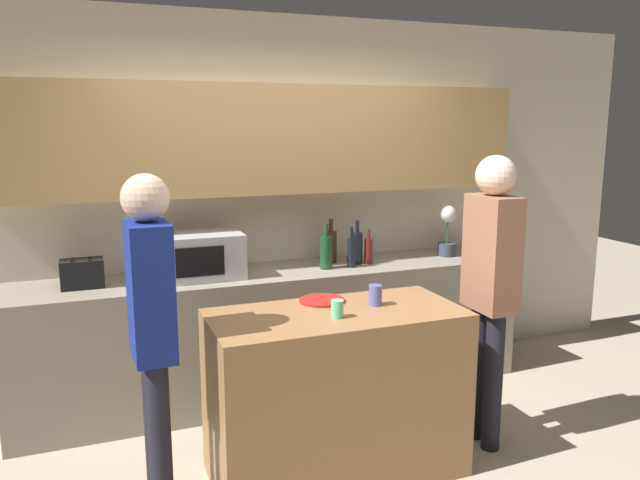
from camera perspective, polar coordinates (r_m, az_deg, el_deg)
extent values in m
cube|color=beige|center=(4.65, -5.08, 3.36)|extent=(6.40, 0.08, 2.70)
cube|color=tan|center=(4.42, -4.47, 9.17)|extent=(3.74, 0.32, 0.75)
cube|color=gray|center=(4.53, -3.67, -8.44)|extent=(3.60, 0.62, 0.92)
cube|color=#996B42|center=(3.55, 1.49, -13.83)|extent=(1.38, 0.64, 0.94)
cube|color=#B7BABC|center=(4.25, -10.70, -1.37)|extent=(0.52, 0.38, 0.30)
cube|color=black|center=(4.05, -10.90, -1.96)|extent=(0.31, 0.01, 0.19)
cube|color=black|center=(4.20, -20.91, -2.88)|extent=(0.26, 0.16, 0.18)
cube|color=black|center=(4.18, -21.68, -1.70)|extent=(0.02, 0.11, 0.01)
cube|color=black|center=(4.18, -20.31, -1.61)|extent=(0.02, 0.11, 0.01)
cylinder|color=#333D4C|center=(4.96, 11.50, -0.85)|extent=(0.14, 0.14, 0.10)
cylinder|color=#38662D|center=(4.93, 11.56, 0.74)|extent=(0.01, 0.01, 0.18)
sphere|color=silver|center=(4.91, 11.62, 2.35)|extent=(0.13, 0.13, 0.13)
cylinder|color=#194723|center=(4.42, 0.56, -1.16)|extent=(0.09, 0.09, 0.23)
cylinder|color=#194723|center=(4.39, 0.56, 0.91)|extent=(0.03, 0.03, 0.09)
cylinder|color=#472814|center=(4.62, 1.00, -0.63)|extent=(0.09, 0.09, 0.24)
cylinder|color=#472814|center=(4.59, 1.01, 1.37)|extent=(0.03, 0.03, 0.09)
cylinder|color=black|center=(4.47, 2.89, -1.17)|extent=(0.06, 0.06, 0.21)
cylinder|color=black|center=(4.44, 2.91, 0.69)|extent=(0.02, 0.02, 0.08)
cylinder|color=black|center=(4.58, 3.41, -0.77)|extent=(0.08, 0.08, 0.23)
cylinder|color=black|center=(4.55, 3.43, 1.24)|extent=(0.03, 0.03, 0.09)
cylinder|color=maroon|center=(4.59, 4.45, -1.03)|extent=(0.06, 0.06, 0.19)
cylinder|color=maroon|center=(4.57, 4.48, 0.55)|extent=(0.02, 0.02, 0.07)
cylinder|color=red|center=(3.56, 0.19, -5.54)|extent=(0.26, 0.26, 0.01)
cylinder|color=#5B63B9|center=(3.49, 5.08, -5.05)|extent=(0.07, 0.07, 0.12)
cylinder|color=#65DFA7|center=(3.27, 1.59, -6.32)|extent=(0.07, 0.07, 0.09)
cylinder|color=black|center=(3.41, -14.82, -16.29)|extent=(0.11, 0.11, 0.83)
cylinder|color=black|center=(3.27, -14.41, -17.52)|extent=(0.11, 0.11, 0.83)
cube|color=navy|center=(3.07, -15.27, -4.45)|extent=(0.20, 0.35, 0.66)
sphere|color=beige|center=(2.99, -15.69, 3.75)|extent=(0.22, 0.22, 0.22)
cylinder|color=black|center=(3.93, 15.55, -12.38)|extent=(0.11, 0.11, 0.85)
cylinder|color=black|center=(4.05, 14.23, -11.60)|extent=(0.11, 0.11, 0.85)
cube|color=#956149|center=(3.77, 15.43, -1.17)|extent=(0.20, 0.34, 0.68)
sphere|color=beige|center=(3.70, 15.78, 5.71)|extent=(0.23, 0.23, 0.23)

